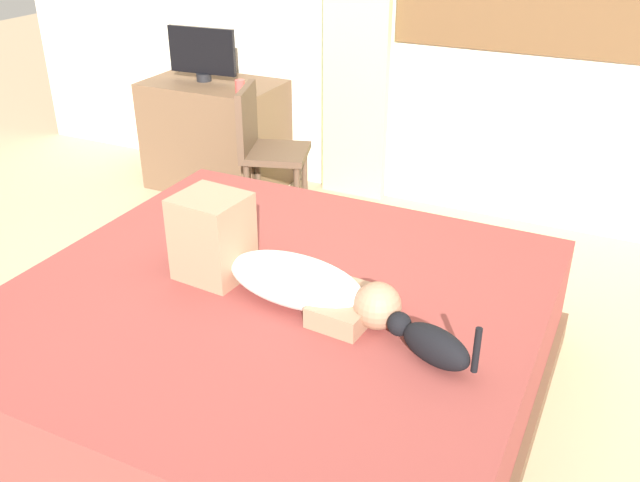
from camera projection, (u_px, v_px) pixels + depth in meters
The scene contains 9 objects.
ground_plane at pixel (224, 416), 2.81m from camera, with size 16.00×16.00×0.00m, color tan.
bed at pixel (276, 349), 2.78m from camera, with size 2.03×1.95×0.53m.
person_lying at pixel (273, 267), 2.60m from camera, with size 0.94×0.33×0.34m.
cat at pixel (431, 343), 2.25m from camera, with size 0.34×0.19×0.21m.
desk at pixel (216, 135), 4.78m from camera, with size 0.90×0.56×0.74m.
tv_monitor at pixel (202, 53), 4.55m from camera, with size 0.48×0.10×0.35m.
cup at pixel (240, 87), 4.32m from camera, with size 0.06×0.06×0.09m, color #B23D38.
chair_by_desk at pixel (264, 145), 4.19m from camera, with size 0.48×0.48×0.86m.
curtain_left at pixel (357, 3), 4.23m from camera, with size 0.44×0.06×2.53m, color #ADCC75.
Camera 1 is at (1.29, -1.78, 1.93)m, focal length 38.94 mm.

